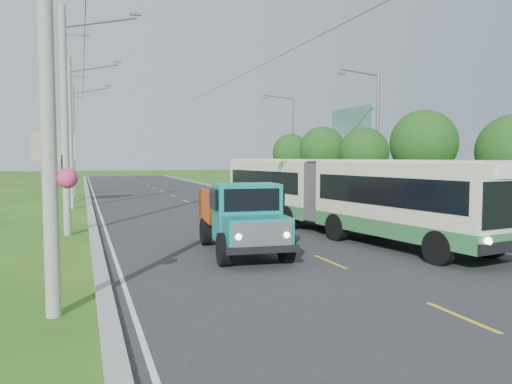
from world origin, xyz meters
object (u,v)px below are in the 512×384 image
tree_third (423,147)px  pole_mid (71,132)px  streetlight_far (291,141)px  billboard_left (54,151)px  pole_far (74,139)px  tree_back (291,155)px  dump_truck (241,213)px  planter_near (428,221)px  planter_mid (347,206)px  tree_fifth (322,152)px  pole_nearest (50,87)px  planter_far (297,197)px  streetlight_mid (375,135)px  tree_fourth (364,155)px  pole_near (66,120)px  billboard_right (351,133)px  bus (338,190)px

tree_third → pole_mid: bearing=144.6°
streetlight_far → billboard_left: (-20.14, -4.00, -1.04)m
pole_far → tree_back: bearing=-20.7°
pole_mid → dump_truck: pole_mid is taller
tree_third → planter_near: 4.46m
planter_mid → billboard_left: (-18.10, 10.00, 3.58)m
pole_mid → tree_fifth: size_ratio=1.72×
pole_nearest → streetlight_far: size_ratio=1.10×
pole_far → planter_far: pole_far is taller
pole_mid → tree_back: bearing=15.8°
streetlight_mid → planter_far: bearing=104.3°
pole_nearest → tree_fourth: 24.96m
streetlight_far → planter_mid: 14.88m
billboard_left → tree_back: bearing=6.3°
pole_near → streetlight_far: pole_near is taller
planter_mid → dump_truck: (-10.85, -11.42, 1.16)m
billboard_right → tree_back: bearing=111.7°
tree_back → dump_truck: tree_back is taller
planter_near → pole_far: bearing=122.0°
tree_fifth → streetlight_far: streetlight_far is taller
pole_far → tree_third: (18.12, -24.86, -1.11)m
pole_near → pole_mid: bearing=90.0°
tree_third → dump_truck: bearing=-155.3°
tree_fifth → billboard_right: 2.87m
tree_third → planter_mid: tree_third is taller
tree_fourth → planter_mid: size_ratio=8.06×
streetlight_far → tree_fourth: bearing=-93.2°
pole_far → tree_fifth: (18.12, -12.86, -1.24)m
pole_far → planter_far: (16.86, -11.00, -4.81)m
pole_near → tree_third: size_ratio=1.67×
pole_mid → tree_third: (18.12, -12.86, -1.11)m
billboard_left → streetlight_mid: bearing=-26.4°
planter_near → bus: size_ratio=0.04×
planter_mid → dump_truck: 15.79m
tree_third → planter_mid: (-1.26, 5.86, -3.70)m
tree_third → tree_back: bearing=90.0°
pole_mid → bus: 19.58m
billboard_right → pole_far: bearing=147.7°
billboard_right → pole_mid: bearing=177.2°
dump_truck → bus: bearing=32.8°
billboard_left → tree_fifth: bearing=-11.3°
pole_near → planter_near: bearing=-10.1°
pole_near → tree_fifth: size_ratio=1.72×
tree_fourth → tree_back: size_ratio=0.98×
pole_far → tree_third: size_ratio=1.67×
pole_nearest → tree_fourth: (18.10, 17.14, -1.35)m
pole_nearest → billboard_left: 27.05m
pole_nearest → bus: (11.46, 8.45, -2.97)m
tree_back → billboard_right: size_ratio=0.75×
tree_fourth → tree_fifth: size_ratio=0.93×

